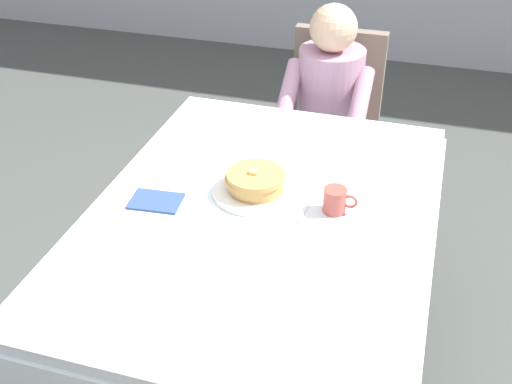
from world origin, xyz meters
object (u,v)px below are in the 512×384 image
(plate_breakfast, at_px, (254,192))
(spoon_near_edge, at_px, (230,248))
(breakfast_stack, at_px, (255,181))
(diner_person, at_px, (328,103))
(fork_left_of_plate, at_px, (200,187))
(cup_coffee, at_px, (336,200))
(knife_right_of_plate, at_px, (307,205))
(dining_table_main, at_px, (261,232))
(chair_diner, at_px, (332,115))

(plate_breakfast, height_order, spoon_near_edge, plate_breakfast)
(plate_breakfast, relative_size, spoon_near_edge, 1.87)
(plate_breakfast, relative_size, breakfast_stack, 1.37)
(diner_person, xyz_separation_m, fork_left_of_plate, (-0.27, -0.95, 0.07))
(fork_left_of_plate, height_order, spoon_near_edge, same)
(cup_coffee, height_order, knife_right_of_plate, cup_coffee)
(plate_breakfast, bearing_deg, breakfast_stack, 35.97)
(dining_table_main, relative_size, chair_diner, 1.64)
(dining_table_main, xyz_separation_m, diner_person, (0.02, 1.01, 0.02))
(dining_table_main, distance_m, chair_diner, 1.18)
(plate_breakfast, bearing_deg, chair_diner, 85.99)
(dining_table_main, height_order, knife_right_of_plate, knife_right_of_plate)
(fork_left_of_plate, bearing_deg, chair_diner, -8.72)
(knife_right_of_plate, relative_size, spoon_near_edge, 1.33)
(cup_coffee, relative_size, fork_left_of_plate, 0.63)
(diner_person, relative_size, spoon_near_edge, 7.47)
(chair_diner, bearing_deg, cup_coffee, 100.64)
(dining_table_main, height_order, breakfast_stack, breakfast_stack)
(dining_table_main, xyz_separation_m, plate_breakfast, (-0.05, 0.09, 0.10))
(cup_coffee, bearing_deg, plate_breakfast, 175.33)
(plate_breakfast, xyz_separation_m, cup_coffee, (0.28, -0.02, 0.03))
(fork_left_of_plate, height_order, knife_right_of_plate, same)
(diner_person, relative_size, knife_right_of_plate, 5.60)
(cup_coffee, relative_size, spoon_near_edge, 0.75)
(dining_table_main, xyz_separation_m, breakfast_stack, (-0.05, 0.09, 0.14))
(plate_breakfast, distance_m, knife_right_of_plate, 0.19)
(diner_person, distance_m, spoon_near_edge, 1.24)
(cup_coffee, bearing_deg, diner_person, 102.34)
(chair_diner, relative_size, spoon_near_edge, 6.20)
(chair_diner, xyz_separation_m, breakfast_stack, (-0.07, -1.08, 0.26))
(chair_diner, xyz_separation_m, diner_person, (-0.00, -0.16, 0.14))
(breakfast_stack, relative_size, cup_coffee, 1.81)
(breakfast_stack, relative_size, knife_right_of_plate, 1.03)
(cup_coffee, height_order, fork_left_of_plate, cup_coffee)
(diner_person, xyz_separation_m, plate_breakfast, (-0.08, -0.93, 0.08))
(dining_table_main, distance_m, spoon_near_edge, 0.24)
(dining_table_main, height_order, diner_person, diner_person)
(chair_diner, height_order, plate_breakfast, chair_diner)
(diner_person, bearing_deg, fork_left_of_plate, 74.32)
(spoon_near_edge, bearing_deg, knife_right_of_plate, 48.92)
(diner_person, bearing_deg, chair_diner, -90.00)
(diner_person, bearing_deg, cup_coffee, 102.34)
(diner_person, height_order, cup_coffee, diner_person)
(dining_table_main, bearing_deg, plate_breakfast, 120.92)
(chair_diner, distance_m, diner_person, 0.21)
(dining_table_main, relative_size, plate_breakfast, 5.44)
(chair_diner, bearing_deg, dining_table_main, 88.83)
(plate_breakfast, height_order, cup_coffee, cup_coffee)
(plate_breakfast, bearing_deg, diner_person, 85.32)
(diner_person, distance_m, knife_right_of_plate, 0.96)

